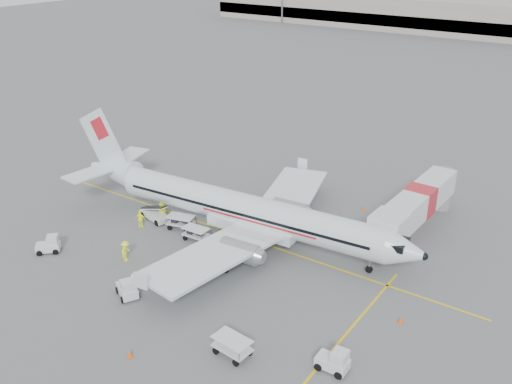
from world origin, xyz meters
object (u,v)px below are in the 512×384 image
aircraft (247,190)px  belt_loader (155,208)px  tug_fore (333,359)px  tug_aft (48,244)px  tug_mid (127,287)px  jet_bridge (418,210)px

aircraft → belt_loader: bearing=-171.7°
tug_fore → belt_loader: bearing=157.5°
belt_loader → tug_aft: (-3.36, -9.87, -0.43)m
tug_aft → tug_mid: bearing=-48.5°
aircraft → tug_aft: (-12.82, -11.96, -4.01)m
aircraft → belt_loader: (-9.46, -2.09, -3.58)m
belt_loader → tug_fore: belt_loader is taller
jet_bridge → belt_loader: size_ratio=3.76×
tug_aft → tug_fore: bearing=-42.4°
aircraft → tug_aft: 17.99m
jet_bridge → tug_fore: jet_bridge is taller
aircraft → tug_fore: size_ratio=16.74×
belt_loader → tug_aft: 10.43m
tug_fore → tug_mid: size_ratio=0.98×
jet_bridge → tug_aft: (-25.13, -21.94, -1.43)m
aircraft → jet_bridge: bearing=34.8°
jet_bridge → aircraft: bearing=-138.9°
belt_loader → aircraft: bearing=24.9°
tug_mid → tug_aft: tug_mid is taller
belt_loader → tug_aft: bearing=-96.4°
aircraft → tug_mid: 13.52m
belt_loader → jet_bridge: bearing=41.4°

